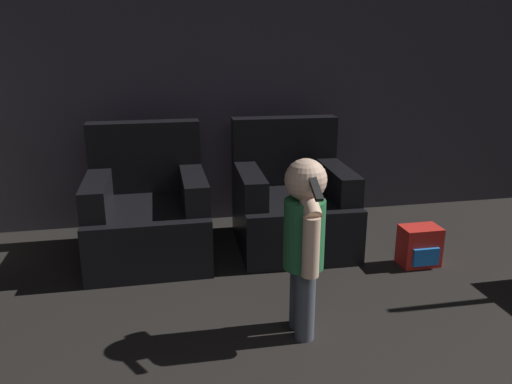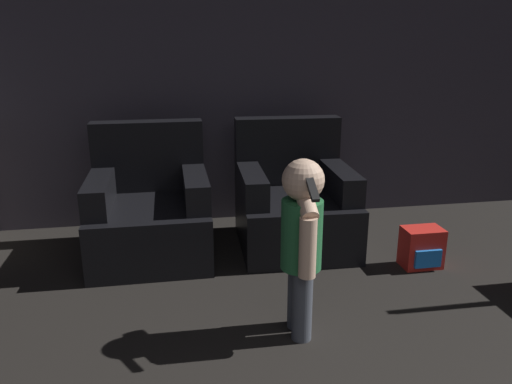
{
  "view_description": "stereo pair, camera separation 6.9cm",
  "coord_description": "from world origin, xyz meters",
  "views": [
    {
      "loc": [
        -0.74,
        0.46,
        1.48
      ],
      "look_at": [
        -0.18,
        3.23,
        0.61
      ],
      "focal_mm": 35.0,
      "sensor_mm": 36.0,
      "label": 1
    },
    {
      "loc": [
        -0.67,
        0.45,
        1.48
      ],
      "look_at": [
        -0.18,
        3.23,
        0.61
      ],
      "focal_mm": 35.0,
      "sensor_mm": 36.0,
      "label": 2
    }
  ],
  "objects": [
    {
      "name": "toy_backpack",
      "position": [
        0.96,
        3.29,
        0.13
      ],
      "size": [
        0.26,
        0.19,
        0.27
      ],
      "color": "red",
      "rests_on": "ground_plane"
    },
    {
      "name": "armchair_right",
      "position": [
        0.21,
        3.85,
        0.31
      ],
      "size": [
        0.84,
        0.9,
        0.9
      ],
      "rotation": [
        0.0,
        0.0,
        -0.04
      ],
      "color": "black",
      "rests_on": "ground_plane"
    },
    {
      "name": "person_toddler",
      "position": [
        -0.05,
        2.66,
        0.55
      ],
      "size": [
        0.21,
        0.36,
        0.94
      ],
      "rotation": [
        0.0,
        0.0,
        -1.6
      ],
      "color": "#474C56",
      "rests_on": "ground_plane"
    },
    {
      "name": "wall_back",
      "position": [
        0.0,
        4.5,
        1.3
      ],
      "size": [
        8.4,
        0.05,
        2.6
      ],
      "color": "#3D3842",
      "rests_on": "ground_plane"
    },
    {
      "name": "armchair_left",
      "position": [
        -0.83,
        3.85,
        0.31
      ],
      "size": [
        0.81,
        0.86,
        0.9
      ],
      "rotation": [
        0.0,
        0.0,
        0.0
      ],
      "color": "black",
      "rests_on": "ground_plane"
    }
  ]
}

